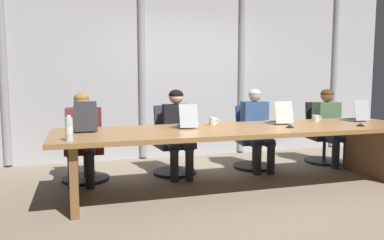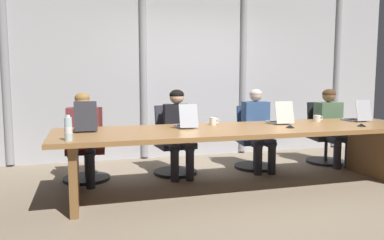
# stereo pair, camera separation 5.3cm
# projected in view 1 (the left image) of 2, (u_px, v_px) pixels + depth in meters

# --- Properties ---
(ground_plane) EXTENTS (14.96, 14.96, 0.00)m
(ground_plane) POSITION_uv_depth(u_px,v_px,m) (241.00, 188.00, 4.52)
(ground_plane) COLOR #7F705B
(conference_table) EXTENTS (4.34, 1.15, 0.74)m
(conference_table) POSITION_uv_depth(u_px,v_px,m) (242.00, 139.00, 4.45)
(conference_table) COLOR olive
(conference_table) RESTS_ON ground_plane
(curtain_backdrop) EXTENTS (7.48, 0.17, 3.00)m
(curtain_backdrop) POSITION_uv_depth(u_px,v_px,m) (191.00, 68.00, 6.35)
(curtain_backdrop) COLOR #B2B2B7
(curtain_backdrop) RESTS_ON ground_plane
(laptop_left_end) EXTENTS (0.25, 0.43, 0.33)m
(laptop_left_end) POSITION_uv_depth(u_px,v_px,m) (85.00, 125.00, 4.13)
(laptop_left_end) COLOR #2D2D33
(laptop_left_end) RESTS_ON conference_table
(laptop_left_mid) EXTENTS (0.24, 0.40, 0.28)m
(laptop_left_mid) POSITION_uv_depth(u_px,v_px,m) (186.00, 123.00, 4.44)
(laptop_left_mid) COLOR #A8ADB7
(laptop_left_mid) RESTS_ON conference_table
(laptop_center) EXTENTS (0.27, 0.40, 0.29)m
(laptop_center) POSITION_uv_depth(u_px,v_px,m) (279.00, 119.00, 4.84)
(laptop_center) COLOR beige
(laptop_center) RESTS_ON conference_table
(laptop_right_mid) EXTENTS (0.24, 0.39, 0.29)m
(laptop_right_mid) POSITION_uv_depth(u_px,v_px,m) (355.00, 117.00, 5.15)
(laptop_right_mid) COLOR #A8ADB7
(laptop_right_mid) RESTS_ON conference_table
(office_chair_left_end) EXTENTS (0.60, 0.60, 0.94)m
(office_chair_left_end) POSITION_uv_depth(u_px,v_px,m) (85.00, 153.00, 4.90)
(office_chair_left_end) COLOR #511E19
(office_chair_left_end) RESTS_ON ground_plane
(office_chair_left_mid) EXTENTS (0.60, 0.60, 0.94)m
(office_chair_left_mid) POSITION_uv_depth(u_px,v_px,m) (173.00, 148.00, 5.24)
(office_chair_left_mid) COLOR #2D2D38
(office_chair_left_mid) RESTS_ON ground_plane
(office_chair_center) EXTENTS (0.60, 0.60, 0.91)m
(office_chair_center) POSITION_uv_depth(u_px,v_px,m) (253.00, 145.00, 5.59)
(office_chair_center) COLOR navy
(office_chair_center) RESTS_ON ground_plane
(office_chair_right_mid) EXTENTS (0.60, 0.61, 0.94)m
(office_chair_right_mid) POSITION_uv_depth(u_px,v_px,m) (323.00, 140.00, 5.95)
(office_chair_right_mid) COLOR black
(office_chair_right_mid) RESTS_ON ground_plane
(person_left_end) EXTENTS (0.43, 0.57, 1.14)m
(person_left_end) POSITION_uv_depth(u_px,v_px,m) (82.00, 133.00, 4.71)
(person_left_end) COLOR brown
(person_left_end) RESTS_ON ground_plane
(person_left_mid) EXTENTS (0.39, 0.56, 1.17)m
(person_left_mid) POSITION_uv_depth(u_px,v_px,m) (177.00, 127.00, 5.06)
(person_left_mid) COLOR black
(person_left_mid) RESTS_ON ground_plane
(person_center) EXTENTS (0.40, 0.56, 1.17)m
(person_center) POSITION_uv_depth(u_px,v_px,m) (257.00, 125.00, 5.40)
(person_center) COLOR #335184
(person_center) RESTS_ON ground_plane
(person_right_mid) EXTENTS (0.40, 0.55, 1.16)m
(person_right_mid) POSITION_uv_depth(u_px,v_px,m) (330.00, 122.00, 5.77)
(person_right_mid) COLOR #4C6B4C
(person_right_mid) RESTS_ON ground_plane
(water_bottle_primary) EXTENTS (0.07, 0.07, 0.24)m
(water_bottle_primary) POSITION_uv_depth(u_px,v_px,m) (69.00, 129.00, 3.47)
(water_bottle_primary) COLOR silver
(water_bottle_primary) RESTS_ON conference_table
(coffee_mug_near) EXTENTS (0.13, 0.08, 0.10)m
(coffee_mug_near) POSITION_uv_depth(u_px,v_px,m) (213.00, 121.00, 4.68)
(coffee_mug_near) COLOR white
(coffee_mug_near) RESTS_ON conference_table
(coffee_mug_far) EXTENTS (0.14, 0.09, 0.09)m
(coffee_mug_far) POSITION_uv_depth(u_px,v_px,m) (316.00, 118.00, 5.09)
(coffee_mug_far) COLOR white
(coffee_mug_far) RESTS_ON conference_table
(conference_mic_left_side) EXTENTS (0.11, 0.11, 0.03)m
(conference_mic_left_side) POSITION_uv_depth(u_px,v_px,m) (290.00, 126.00, 4.42)
(conference_mic_left_side) COLOR black
(conference_mic_left_side) RESTS_ON conference_table
(conference_mic_middle) EXTENTS (0.11, 0.11, 0.03)m
(conference_mic_middle) POSITION_uv_depth(u_px,v_px,m) (360.00, 125.00, 4.57)
(conference_mic_middle) COLOR black
(conference_mic_middle) RESTS_ON conference_table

